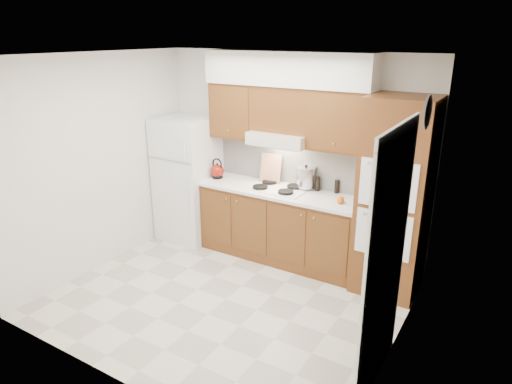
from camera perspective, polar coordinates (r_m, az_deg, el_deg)
floor at (r=5.21m, az=-3.79°, el=-13.23°), size 3.60×3.60×0.00m
ceiling at (r=4.40m, az=-4.57°, el=16.67°), size 3.60×3.60×0.00m
wall_back at (r=5.88m, az=4.32°, el=4.48°), size 3.60×0.02×2.60m
wall_left at (r=5.83m, az=-18.80°, el=3.37°), size 0.02×3.00×2.60m
wall_right at (r=3.95m, az=17.80°, el=-3.97°), size 0.02×3.00×2.60m
fridge at (r=6.46m, az=-8.44°, el=1.62°), size 0.75×0.72×1.72m
base_cabinets at (r=5.89m, az=2.99°, el=-4.21°), size 2.11×0.60×0.90m
countertop at (r=5.71m, az=3.03°, el=0.08°), size 2.13×0.62×0.04m
backsplash at (r=5.87m, az=4.45°, el=3.66°), size 2.11×0.03×0.56m
oven_cabinet at (r=5.17m, az=16.93°, el=-0.75°), size 0.70×0.65×2.20m
upper_cab_left at (r=5.98m, az=-2.50°, el=10.16°), size 0.63×0.33×0.70m
upper_cab_right at (r=5.33m, az=10.58°, el=8.73°), size 0.73×0.33×0.70m
range_hood at (r=5.63m, az=3.11°, el=6.73°), size 0.75×0.45×0.15m
upper_cab_over_hood at (r=5.62m, az=3.47°, el=10.32°), size 0.75×0.33×0.55m
soffit at (r=5.53m, az=3.97°, el=15.13°), size 2.13×0.36×0.40m
cooktop at (r=5.74m, az=2.69°, el=0.47°), size 0.74×0.50×0.01m
doorway at (r=3.75m, az=15.89°, el=-9.30°), size 0.02×0.90×2.10m
wall_clock at (r=4.25m, az=20.62°, el=9.31°), size 0.02×0.30×0.30m
kettle at (r=6.15m, az=-4.86°, el=2.63°), size 0.20×0.20×0.18m
cutting_board at (r=5.92m, az=1.87°, el=3.03°), size 0.29×0.12×0.37m
stock_pot at (r=5.72m, az=6.23°, el=1.85°), size 0.30×0.30×0.25m
condiment_a at (r=5.78m, az=6.84°, el=1.43°), size 0.06×0.06×0.20m
condiment_b at (r=5.69m, az=7.70°, el=1.01°), size 0.06×0.06×0.18m
condiment_c at (r=5.65m, az=10.08°, el=0.67°), size 0.08×0.08×0.16m
orange_near at (r=5.36m, az=10.58°, el=-0.91°), size 0.08×0.08×0.07m
orange_far at (r=5.31m, az=10.48°, el=-1.02°), size 0.11×0.11×0.08m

